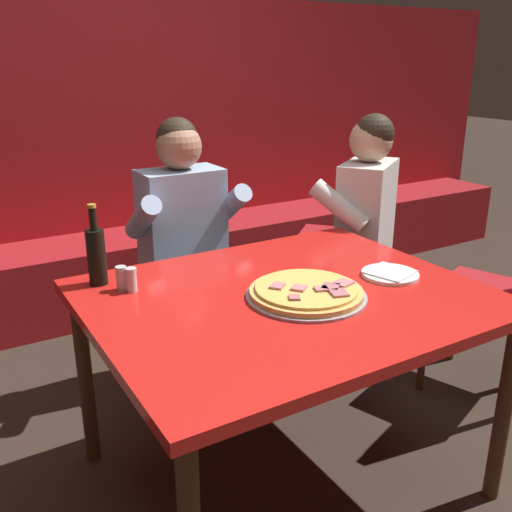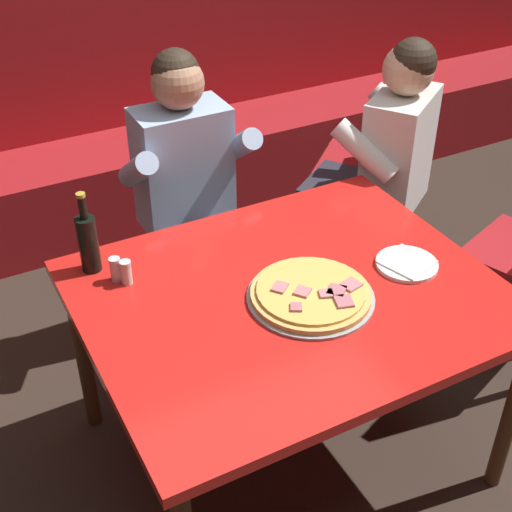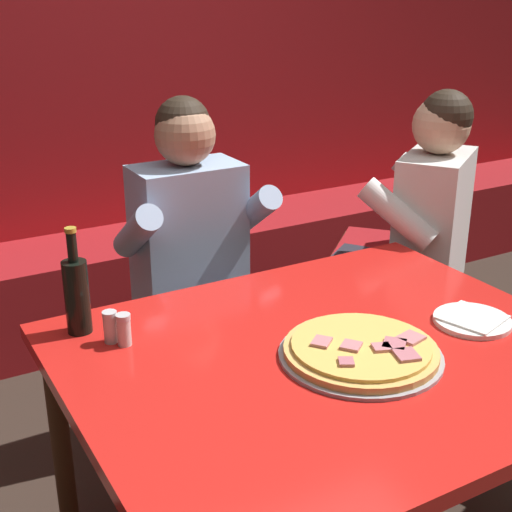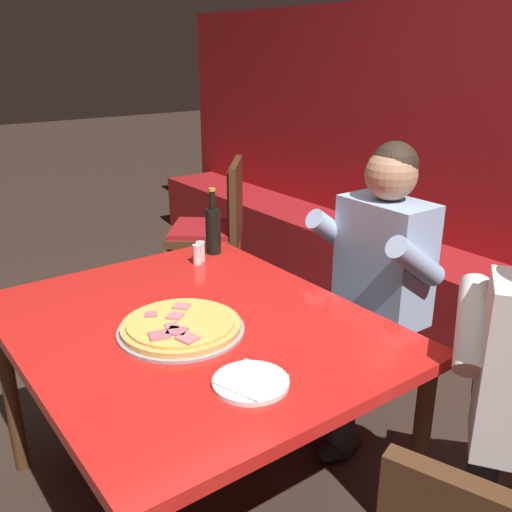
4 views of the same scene
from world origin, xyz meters
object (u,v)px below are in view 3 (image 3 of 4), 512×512
object	(u,v)px
main_dining_table	(332,376)
pizza	(361,351)
shaker_black_pepper	(124,331)
diner_standing_companion	(409,236)
plate_white_paper	(472,320)
beer_bottle	(77,294)
dining_chair_far_left	(406,236)
diner_seated_blue_shirt	(199,263)
shaker_parmesan	(111,328)

from	to	relation	value
main_dining_table	pizza	world-z (taller)	pizza
shaker_black_pepper	diner_standing_companion	world-z (taller)	diner_standing_companion
shaker_black_pepper	diner_standing_companion	distance (m)	1.36
plate_white_paper	shaker_black_pepper	xyz separation A→B (m)	(-0.87, 0.35, 0.03)
plate_white_paper	pizza	bearing A→B (deg)	-179.86
pizza	beer_bottle	distance (m)	0.75
pizza	plate_white_paper	size ratio (longest dim) A/B	1.94
plate_white_paper	shaker_black_pepper	bearing A→B (deg)	157.95
plate_white_paper	beer_bottle	size ratio (longest dim) A/B	0.72
beer_bottle	dining_chair_far_left	distance (m)	1.65
shaker_black_pepper	diner_standing_companion	xyz separation A→B (m)	(1.30, 0.39, -0.10)
beer_bottle	shaker_black_pepper	distance (m)	0.17
pizza	plate_white_paper	bearing A→B (deg)	0.14
diner_standing_companion	diner_seated_blue_shirt	bearing A→B (deg)	169.84
plate_white_paper	shaker_parmesan	world-z (taller)	shaker_parmesan
pizza	diner_seated_blue_shirt	size ratio (longest dim) A/B	0.32
shaker_black_pepper	dining_chair_far_left	distance (m)	1.62
plate_white_paper	beer_bottle	xyz separation A→B (m)	(-0.94, 0.48, 0.10)
diner_standing_companion	plate_white_paper	bearing A→B (deg)	-119.93
shaker_black_pepper	diner_seated_blue_shirt	distance (m)	0.72
dining_chair_far_left	main_dining_table	bearing A→B (deg)	-138.84
shaker_parmesan	diner_standing_companion	xyz separation A→B (m)	(1.32, 0.36, -0.10)
pizza	beer_bottle	xyz separation A→B (m)	(-0.56, 0.48, 0.09)
diner_seated_blue_shirt	shaker_black_pepper	bearing A→B (deg)	-130.72
pizza	beer_bottle	bearing A→B (deg)	139.48
shaker_parmesan	diner_seated_blue_shirt	world-z (taller)	diner_seated_blue_shirt
plate_white_paper	shaker_parmesan	distance (m)	0.97
diner_seated_blue_shirt	shaker_parmesan	bearing A→B (deg)	-133.95
pizza	diner_standing_companion	world-z (taller)	diner_standing_companion
pizza	diner_standing_companion	xyz separation A→B (m)	(0.81, 0.75, -0.07)
diner_seated_blue_shirt	dining_chair_far_left	world-z (taller)	diner_seated_blue_shirt
main_dining_table	shaker_parmesan	world-z (taller)	shaker_parmesan
shaker_parmesan	pizza	bearing A→B (deg)	-36.95
main_dining_table	beer_bottle	distance (m)	0.70
pizza	beer_bottle	size ratio (longest dim) A/B	1.40
main_dining_table	beer_bottle	xyz separation A→B (m)	(-0.52, 0.42, 0.18)
main_dining_table	diner_seated_blue_shirt	xyz separation A→B (m)	(0.02, 0.83, 0.02)
main_dining_table	plate_white_paper	distance (m)	0.43
main_dining_table	shaker_black_pepper	bearing A→B (deg)	146.99
plate_white_paper	diner_seated_blue_shirt	size ratio (longest dim) A/B	0.16
pizza	dining_chair_far_left	size ratio (longest dim) A/B	0.39
beer_bottle	plate_white_paper	bearing A→B (deg)	-27.00
main_dining_table	plate_white_paper	size ratio (longest dim) A/B	6.26
main_dining_table	dining_chair_far_left	bearing A→B (deg)	41.16
shaker_parmesan	diner_seated_blue_shirt	distance (m)	0.71
diner_standing_companion	pizza	bearing A→B (deg)	-137.32
main_dining_table	dining_chair_far_left	size ratio (longest dim) A/B	1.26
diner_standing_companion	dining_chair_far_left	bearing A→B (deg)	49.73
shaker_parmesan	diner_standing_companion	bearing A→B (deg)	15.32
diner_seated_blue_shirt	diner_standing_companion	world-z (taller)	same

